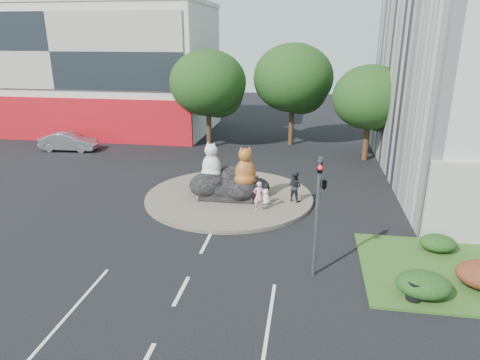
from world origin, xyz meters
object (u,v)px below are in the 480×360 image
object	(u,v)px
pedestrian_dark	(295,186)
litter_bin	(415,291)
cat_tabby	(245,166)
kitten_white	(265,196)
parked_car	(69,142)
cat_white	(211,161)
pedestrian_pink	(259,196)
kitten_calico	(200,192)

from	to	relation	value
pedestrian_dark	litter_bin	xyz separation A→B (m)	(4.73, -9.04, -0.59)
cat_tabby	kitten_white	distance (m)	2.07
cat_tabby	parked_car	xyz separation A→B (m)	(-16.52, 9.42, -1.46)
cat_white	pedestrian_pink	xyz separation A→B (m)	(3.14, -2.34, -1.20)
kitten_calico	pedestrian_pink	world-z (taller)	pedestrian_pink
kitten_white	pedestrian_pink	distance (m)	1.17
kitten_white	litter_bin	bearing A→B (deg)	-80.47
pedestrian_dark	litter_bin	size ratio (longest dim) A/B	2.39
kitten_calico	cat_tabby	bearing A→B (deg)	47.06
pedestrian_pink	litter_bin	size ratio (longest dim) A/B	2.30
kitten_white	pedestrian_dark	distance (m)	1.81
kitten_white	pedestrian_pink	bearing A→B (deg)	-131.36
parked_car	litter_bin	xyz separation A→B (m)	(24.09, -18.23, -0.30)
kitten_calico	kitten_white	xyz separation A→B (m)	(3.84, -0.12, 0.04)
cat_tabby	pedestrian_dark	distance (m)	3.08
pedestrian_dark	parked_car	size ratio (longest dim) A/B	0.37
cat_white	kitten_calico	bearing A→B (deg)	-86.98
cat_tabby	kitten_calico	size ratio (longest dim) A/B	2.72
cat_tabby	parked_car	bearing A→B (deg)	137.34
kitten_white	parked_car	xyz separation A→B (m)	(-17.76, 9.93, 0.12)
cat_white	cat_tabby	bearing A→B (deg)	4.58
pedestrian_pink	litter_bin	xyz separation A→B (m)	(6.59, -7.22, -0.55)
cat_tabby	pedestrian_dark	size ratio (longest dim) A/B	1.31
pedestrian_pink	parked_car	world-z (taller)	pedestrian_pink
cat_tabby	pedestrian_dark	xyz separation A→B (m)	(2.83, 0.24, -1.17)
cat_white	kitten_calico	distance (m)	2.03
litter_bin	parked_car	bearing A→B (deg)	142.89
kitten_white	kitten_calico	bearing A→B (deg)	150.38
kitten_calico	pedestrian_dark	size ratio (longest dim) A/B	0.48
pedestrian_pink	pedestrian_dark	world-z (taller)	pedestrian_dark
cat_tabby	pedestrian_dark	world-z (taller)	cat_tabby
kitten_white	pedestrian_pink	xyz separation A→B (m)	(-0.26, -1.07, 0.38)
pedestrian_pink	pedestrian_dark	xyz separation A→B (m)	(1.86, 1.82, 0.03)
cat_tabby	pedestrian_pink	size ratio (longest dim) A/B	1.36
cat_white	pedestrian_pink	world-z (taller)	cat_white
kitten_white	pedestrian_dark	world-z (taller)	pedestrian_dark
kitten_calico	pedestrian_pink	bearing A→B (deg)	20.01
parked_car	pedestrian_dark	bearing A→B (deg)	-118.89
pedestrian_pink	litter_bin	bearing A→B (deg)	113.73
cat_white	cat_tabby	size ratio (longest dim) A/B	0.99
kitten_white	parked_car	bearing A→B (deg)	122.94
cat_white	pedestrian_dark	world-z (taller)	cat_white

